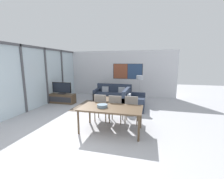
{
  "coord_description": "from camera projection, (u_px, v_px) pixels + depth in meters",
  "views": [
    {
      "loc": [
        1.99,
        -3.6,
        2.05
      ],
      "look_at": [
        0.46,
        2.45,
        0.95
      ],
      "focal_mm": 24.0,
      "sensor_mm": 36.0,
      "label": 1
    }
  ],
  "objects": [
    {
      "name": "wall_back",
      "position": [
        118.0,
        73.0,
        9.43
      ],
      "size": [
        7.09,
        0.09,
        2.8
      ],
      "color": "silver",
      "rests_on": "ground_plane"
    },
    {
      "name": "tv_console",
      "position": [
        62.0,
        98.0,
        7.78
      ],
      "size": [
        1.36,
        0.48,
        0.48
      ],
      "color": "brown",
      "rests_on": "ground_plane"
    },
    {
      "name": "dining_chair_right",
      "position": [
        132.0,
        109.0,
        5.05
      ],
      "size": [
        0.46,
        0.46,
        0.98
      ],
      "color": "gray",
      "rests_on": "ground_plane"
    },
    {
      "name": "floor_lamp",
      "position": [
        140.0,
        79.0,
        7.9
      ],
      "size": [
        0.36,
        0.36,
        1.41
      ],
      "color": "#2D2D33",
      "rests_on": "ground_plane"
    },
    {
      "name": "dining_chair_left",
      "position": [
        101.0,
        107.0,
        5.3
      ],
      "size": [
        0.46,
        0.46,
        0.98
      ],
      "color": "gray",
      "rests_on": "ground_plane"
    },
    {
      "name": "sofa_main",
      "position": [
        113.0,
        95.0,
        8.44
      ],
      "size": [
        2.02,
        0.93,
        0.87
      ],
      "color": "#2D384C",
      "rests_on": "ground_plane"
    },
    {
      "name": "coffee_table",
      "position": [
        106.0,
        101.0,
        7.07
      ],
      "size": [
        1.06,
        1.06,
        0.4
      ],
      "color": "brown",
      "rests_on": "ground_plane"
    },
    {
      "name": "area_rug",
      "position": [
        106.0,
        107.0,
        7.12
      ],
      "size": [
        2.85,
        2.05,
        0.01
      ],
      "color": "#706051",
      "rests_on": "ground_plane"
    },
    {
      "name": "television",
      "position": [
        62.0,
        88.0,
        7.68
      ],
      "size": [
        1.06,
        0.2,
        0.61
      ],
      "color": "#2D2D33",
      "rests_on": "tv_console"
    },
    {
      "name": "ground_plane",
      "position": [
        75.0,
        136.0,
        4.28
      ],
      "size": [
        24.0,
        24.0,
        0.0
      ],
      "primitive_type": "plane",
      "color": "#B2B2B7"
    },
    {
      "name": "sofa_side",
      "position": [
        133.0,
        102.0,
        6.93
      ],
      "size": [
        0.93,
        1.56,
        0.87
      ],
      "rotation": [
        0.0,
        0.0,
        1.57
      ],
      "color": "#2D384C",
      "rests_on": "ground_plane"
    },
    {
      "name": "fruit_bowl",
      "position": [
        102.0,
        106.0,
        4.47
      ],
      "size": [
        0.31,
        0.31,
        0.09
      ],
      "color": "slate",
      "rests_on": "dining_table"
    },
    {
      "name": "dining_chair_centre",
      "position": [
        116.0,
        108.0,
        5.15
      ],
      "size": [
        0.46,
        0.46,
        0.98
      ],
      "color": "gray",
      "rests_on": "ground_plane"
    },
    {
      "name": "dining_table",
      "position": [
        111.0,
        109.0,
        4.48
      ],
      "size": [
        1.86,
        0.97,
        0.75
      ],
      "color": "brown",
      "rests_on": "ground_plane"
    },
    {
      "name": "window_wall_left",
      "position": [
        46.0,
        74.0,
        7.45
      ],
      "size": [
        0.07,
        5.66,
        2.8
      ],
      "color": "silver",
      "rests_on": "ground_plane"
    }
  ]
}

